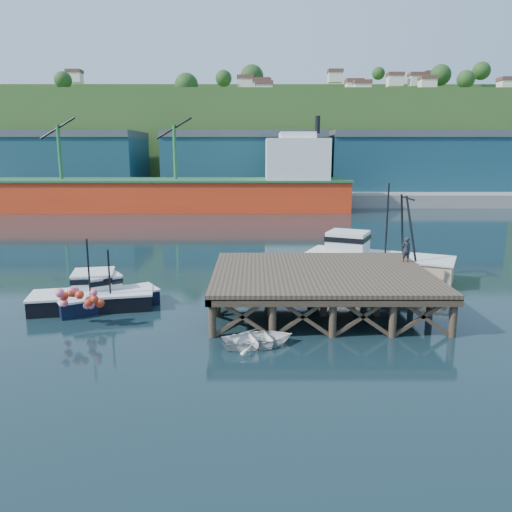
{
  "coord_description": "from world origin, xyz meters",
  "views": [
    {
      "loc": [
        1.81,
        -27.13,
        8.64
      ],
      "look_at": [
        1.88,
        2.0,
        2.54
      ],
      "focal_mm": 35.0,
      "sensor_mm": 36.0,
      "label": 1
    }
  ],
  "objects_px": {
    "boat_navy": "(107,295)",
    "dinghy": "(258,339)",
    "boat_black": "(93,295)",
    "trawler": "(375,259)",
    "dockworker": "(406,250)"
  },
  "relations": [
    {
      "from": "boat_black",
      "to": "trawler",
      "type": "bearing_deg",
      "value": 9.18
    },
    {
      "from": "boat_navy",
      "to": "dinghy",
      "type": "bearing_deg",
      "value": -65.95
    },
    {
      "from": "boat_black",
      "to": "trawler",
      "type": "distance_m",
      "value": 18.69
    },
    {
      "from": "dockworker",
      "to": "boat_navy",
      "type": "bearing_deg",
      "value": -0.81
    },
    {
      "from": "trawler",
      "to": "dockworker",
      "type": "height_order",
      "value": "trawler"
    },
    {
      "from": "trawler",
      "to": "dockworker",
      "type": "xyz_separation_m",
      "value": [
        0.75,
        -4.3,
        1.52
      ]
    },
    {
      "from": "boat_navy",
      "to": "dockworker",
      "type": "bearing_deg",
      "value": -24.56
    },
    {
      "from": "boat_black",
      "to": "dinghy",
      "type": "relative_size",
      "value": 2.12
    },
    {
      "from": "boat_navy",
      "to": "dockworker",
      "type": "xyz_separation_m",
      "value": [
        17.48,
        2.15,
        2.19
      ]
    },
    {
      "from": "boat_navy",
      "to": "dinghy",
      "type": "distance_m",
      "value": 10.36
    },
    {
      "from": "boat_black",
      "to": "dockworker",
      "type": "bearing_deg",
      "value": -4.32
    },
    {
      "from": "dockworker",
      "to": "dinghy",
      "type": "bearing_deg",
      "value": 34.03
    },
    {
      "from": "dinghy",
      "to": "dockworker",
      "type": "relative_size",
      "value": 2.17
    },
    {
      "from": "boat_navy",
      "to": "dinghy",
      "type": "height_order",
      "value": "boat_navy"
    },
    {
      "from": "boat_black",
      "to": "dockworker",
      "type": "distance_m",
      "value": 18.5
    }
  ]
}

